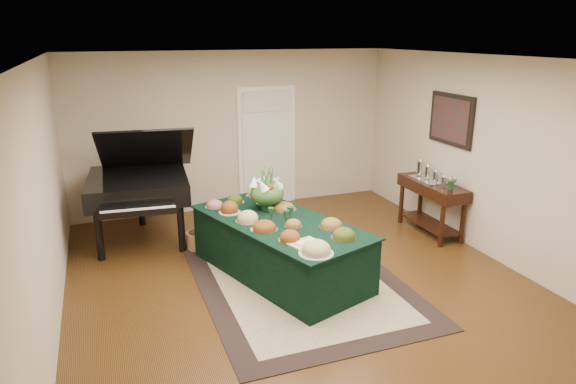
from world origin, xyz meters
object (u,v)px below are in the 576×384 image
object	(u,v)px
buffet_table	(280,248)
grand_piano	(139,185)
mahogany_sideboard	(432,194)
floral_centerpiece	(267,189)

from	to	relation	value
buffet_table	grand_piano	xyz separation A→B (m)	(-1.53, 1.79, 0.49)
buffet_table	mahogany_sideboard	distance (m)	2.73
buffet_table	floral_centerpiece	bearing A→B (deg)	90.57
buffet_table	grand_piano	distance (m)	2.41
floral_centerpiece	mahogany_sideboard	distance (m)	2.69
buffet_table	floral_centerpiece	xyz separation A→B (m)	(-0.00, 0.47, 0.64)
floral_centerpiece	grand_piano	xyz separation A→B (m)	(-1.53, 1.32, -0.15)
grand_piano	mahogany_sideboard	size ratio (longest dim) A/B	1.43
floral_centerpiece	mahogany_sideboard	xyz separation A→B (m)	(2.66, 0.08, -0.38)
buffet_table	floral_centerpiece	world-z (taller)	floral_centerpiece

